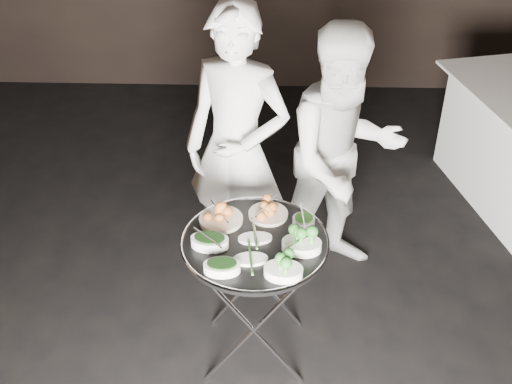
{
  "coord_description": "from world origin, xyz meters",
  "views": [
    {
      "loc": [
        0.1,
        -2.21,
        2.7
      ],
      "look_at": [
        0.02,
        0.31,
        0.95
      ],
      "focal_mm": 45.0,
      "sensor_mm": 36.0,
      "label": 1
    }
  ],
  "objects_px": {
    "tray_stand": "(255,294)",
    "serving_tray": "(255,242)",
    "waiter_left": "(237,151)",
    "waiter_right": "(343,158)"
  },
  "relations": [
    {
      "from": "tray_stand",
      "to": "serving_tray",
      "type": "relative_size",
      "value": 1.05
    },
    {
      "from": "tray_stand",
      "to": "waiter_left",
      "type": "height_order",
      "value": "waiter_left"
    },
    {
      "from": "tray_stand",
      "to": "waiter_left",
      "type": "distance_m",
      "value": 0.83
    },
    {
      "from": "tray_stand",
      "to": "waiter_right",
      "type": "height_order",
      "value": "waiter_right"
    },
    {
      "from": "serving_tray",
      "to": "waiter_left",
      "type": "distance_m",
      "value": 0.72
    },
    {
      "from": "waiter_left",
      "to": "waiter_right",
      "type": "bearing_deg",
      "value": 23.88
    },
    {
      "from": "serving_tray",
      "to": "waiter_right",
      "type": "height_order",
      "value": "waiter_right"
    },
    {
      "from": "waiter_left",
      "to": "tray_stand",
      "type": "bearing_deg",
      "value": -59.45
    },
    {
      "from": "waiter_right",
      "to": "waiter_left",
      "type": "bearing_deg",
      "value": 162.45
    },
    {
      "from": "serving_tray",
      "to": "waiter_left",
      "type": "bearing_deg",
      "value": 100.0
    }
  ]
}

